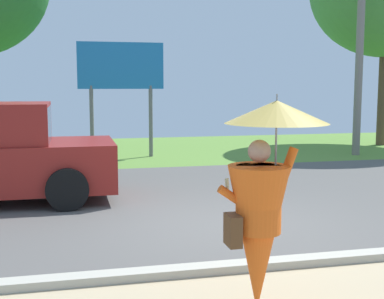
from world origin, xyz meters
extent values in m
cube|color=#565451|center=(0.00, 2.00, -0.05)|extent=(40.00, 8.00, 0.10)
cube|color=olive|center=(0.00, 10.00, -0.05)|extent=(40.00, 8.00, 0.10)
cube|color=#B2AD9E|center=(0.00, -2.00, 0.05)|extent=(40.00, 0.24, 0.10)
cone|color=#E55B19|center=(-0.62, -3.12, 0.73)|extent=(0.60, 0.60, 1.45)
cylinder|color=#E55B19|center=(-0.62, -3.12, 1.12)|extent=(0.44, 0.44, 0.65)
sphere|color=tan|center=(-0.62, -3.12, 1.59)|extent=(0.22, 0.22, 0.22)
cylinder|color=#E55B19|center=(-0.34, -3.12, 1.40)|extent=(0.24, 0.09, 0.45)
cylinder|color=#E55B19|center=(-0.88, -3.10, 1.16)|extent=(0.29, 0.08, 0.24)
cylinder|color=gray|center=(-0.45, -3.12, 1.62)|extent=(0.02, 0.02, 0.75)
cone|color=gold|center=(-0.45, -3.12, 1.96)|extent=(1.00, 1.00, 0.22)
cylinder|color=gray|center=(-0.45, -3.12, 2.08)|extent=(0.02, 0.02, 0.10)
cube|color=beige|center=(-0.92, -3.07, 1.25)|extent=(0.02, 0.11, 0.16)
cube|color=brown|center=(-0.89, -3.17, 0.85)|extent=(0.12, 0.24, 0.30)
cube|color=maroon|center=(-3.65, 2.59, 1.43)|extent=(1.80, 1.84, 0.90)
cube|color=#2D3842|center=(-2.80, 2.59, 1.43)|extent=(0.10, 1.70, 0.77)
cylinder|color=black|center=(-2.45, 3.59, 0.38)|extent=(0.76, 0.28, 0.76)
cylinder|color=black|center=(-2.45, 1.59, 0.38)|extent=(0.76, 0.28, 0.76)
cylinder|color=gray|center=(6.51, 7.11, 3.41)|extent=(0.24, 0.24, 6.81)
cylinder|color=slate|center=(-1.72, 8.24, 1.10)|extent=(0.12, 0.12, 2.20)
cylinder|color=slate|center=(0.08, 8.24, 1.10)|extent=(0.12, 0.12, 2.20)
cube|color=#1E72B2|center=(-0.82, 8.24, 2.80)|extent=(2.60, 0.10, 1.40)
cylinder|color=brown|center=(8.92, 9.43, 1.99)|extent=(0.36, 0.36, 3.98)
camera|label=1|loc=(-2.36, -7.73, 2.21)|focal=48.65mm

